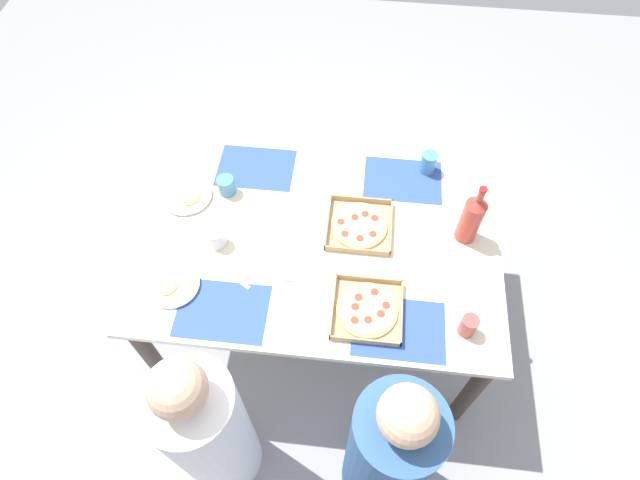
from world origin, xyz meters
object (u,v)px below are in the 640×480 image
(plate_far_left, at_px, (173,285))
(plate_middle, at_px, (187,195))
(soda_bottle, at_px, (472,218))
(diner_right_seat, at_px, (209,431))
(cup_spare, at_px, (226,186))
(pizza_box_edge_far, at_px, (367,310))
(cup_dark, at_px, (216,237))
(cup_clear_left, at_px, (428,163))
(diner_left_seat, at_px, (388,452))
(cup_red, at_px, (468,326))
(pizza_box_corner_left, at_px, (359,226))

(plate_far_left, relative_size, plate_middle, 0.92)
(soda_bottle, distance_m, diner_right_seat, 1.35)
(plate_middle, xyz_separation_m, cup_spare, (-0.18, -0.05, 0.03))
(plate_middle, bearing_deg, cup_spare, -164.18)
(cup_spare, bearing_deg, plate_middle, 15.82)
(plate_middle, bearing_deg, plate_far_left, 97.30)
(pizza_box_edge_far, distance_m, plate_middle, 0.98)
(cup_spare, height_order, diner_right_seat, diner_right_seat)
(pizza_box_edge_far, height_order, soda_bottle, soda_bottle)
(plate_far_left, xyz_separation_m, cup_dark, (-0.14, -0.23, 0.03))
(cup_clear_left, bearing_deg, plate_middle, 14.47)
(diner_left_seat, relative_size, diner_right_seat, 1.00)
(soda_bottle, xyz_separation_m, cup_red, (0.02, 0.45, -0.08))
(pizza_box_corner_left, distance_m, cup_red, 0.63)
(cup_clear_left, bearing_deg, diner_left_seat, 84.87)
(pizza_box_corner_left, height_order, plate_middle, pizza_box_corner_left)
(cup_red, height_order, cup_dark, cup_red)
(plate_middle, xyz_separation_m, diner_left_seat, (-0.98, 0.95, -0.23))
(cup_spare, relative_size, cup_dark, 0.98)
(pizza_box_corner_left, xyz_separation_m, cup_spare, (0.61, -0.13, 0.03))
(pizza_box_edge_far, xyz_separation_m, cup_dark, (0.65, -0.25, 0.03))
(soda_bottle, bearing_deg, cup_red, 88.03)
(cup_dark, distance_m, diner_left_seat, 1.10)
(cup_red, relative_size, diner_left_seat, 0.09)
(cup_red, distance_m, cup_dark, 1.08)
(cup_clear_left, relative_size, cup_spare, 1.20)
(cup_dark, bearing_deg, diner_right_seat, 96.81)
(diner_right_seat, bearing_deg, plate_far_left, -65.91)
(cup_dark, height_order, diner_right_seat, diner_right_seat)
(plate_middle, xyz_separation_m, soda_bottle, (-1.25, 0.08, 0.12))
(plate_far_left, xyz_separation_m, cup_clear_left, (-1.03, -0.74, 0.04))
(soda_bottle, bearing_deg, plate_middle, -3.62)
(soda_bottle, bearing_deg, cup_clear_left, -65.94)
(cup_spare, relative_size, diner_right_seat, 0.08)
(pizza_box_corner_left, relative_size, plate_far_left, 1.31)
(plate_far_left, relative_size, diner_left_seat, 0.19)
(cup_spare, relative_size, diner_left_seat, 0.08)
(cup_spare, bearing_deg, diner_right_seat, 95.89)
(plate_far_left, relative_size, cup_spare, 2.49)
(plate_middle, relative_size, diner_right_seat, 0.21)
(plate_middle, distance_m, soda_bottle, 1.26)
(pizza_box_corner_left, relative_size, cup_spare, 3.26)
(pizza_box_corner_left, height_order, diner_right_seat, diner_right_seat)
(cup_red, xyz_separation_m, cup_dark, (1.04, -0.29, -0.01))
(plate_far_left, xyz_separation_m, cup_red, (-1.17, 0.07, 0.04))
(pizza_box_edge_far, relative_size, diner_right_seat, 0.24)
(plate_far_left, distance_m, plate_middle, 0.46)
(pizza_box_corner_left, distance_m, plate_far_left, 0.82)
(diner_left_seat, bearing_deg, cup_spare, -51.51)
(cup_red, height_order, diner_right_seat, diner_right_seat)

